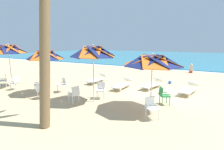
{
  "coord_description": "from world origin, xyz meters",
  "views": [
    {
      "loc": [
        2.1,
        -9.76,
        2.94
      ],
      "look_at": [
        -2.86,
        -0.42,
        1.0
      ],
      "focal_mm": 28.6,
      "sensor_mm": 36.0,
      "label": 1
    }
  ],
  "objects": [
    {
      "name": "plastic_chair_5",
      "position": [
        -5.43,
        -3.5,
        0.5
      ],
      "size": [
        0.48,
        0.51,
        0.87
      ],
      "color": "white",
      "rests_on": "ground"
    },
    {
      "name": "beach_umbrella_3",
      "position": [
        -9.19,
        -2.69,
        2.48
      ],
      "size": [
        2.21,
        2.21,
        2.89
      ],
      "color": "silver",
      "rests_on": "ground"
    },
    {
      "name": "plastic_chair_3",
      "position": [
        -2.7,
        -1.96,
        0.5
      ],
      "size": [
        0.57,
        0.59,
        0.87
      ],
      "color": "white",
      "rests_on": "ground"
    },
    {
      "name": "plastic_chair_8",
      "position": [
        -9.65,
        -2.92,
        0.5
      ],
      "size": [
        0.6,
        0.61,
        0.87
      ],
      "color": "white",
      "rests_on": "ground"
    },
    {
      "name": "beach_umbrella_1",
      "position": [
        -2.72,
        -2.61,
        2.47
      ],
      "size": [
        2.2,
        2.2,
        2.85
      ],
      "color": "silver",
      "rests_on": "ground"
    },
    {
      "name": "sun_lounger_1",
      "position": [
        -0.87,
        1.42,
        0.28
      ],
      "size": [
        1.12,
        2.23,
        0.62
      ],
      "color": "white",
      "rests_on": "ground"
    },
    {
      "name": "plastic_chair_7",
      "position": [
        -8.37,
        -2.98,
        0.5
      ],
      "size": [
        0.48,
        0.45,
        0.87
      ],
      "color": "white",
      "rests_on": "ground"
    },
    {
      "name": "beach_umbrella_2",
      "position": [
        -5.9,
        -2.66,
        2.23
      ],
      "size": [
        2.04,
        2.04,
        2.63
      ],
      "color": "silver",
      "rests_on": "ground"
    },
    {
      "name": "ground_plane",
      "position": [
        0.0,
        0.0,
        0.0
      ],
      "size": [
        80.0,
        80.0,
        0.0
      ],
      "primitive_type": "plane",
      "color": "#D3B784"
    },
    {
      "name": "palm_tree_1",
      "position": [
        -2.76,
        -5.46,
        3.16
      ],
      "size": [
        2.9,
        2.71,
        5.21
      ],
      "color": "brown",
      "rests_on": "ground"
    },
    {
      "name": "surf_foam",
      "position": [
        0.0,
        10.19,
        0.01
      ],
      "size": [
        80.0,
        0.7,
        0.01
      ],
      "primitive_type": "cube",
      "color": "white",
      "rests_on": "ground"
    },
    {
      "name": "plastic_chair_2",
      "position": [
        -3.45,
        -3.23,
        0.5
      ],
      "size": [
        0.57,
        0.55,
        0.87
      ],
      "color": "white",
      "rests_on": "ground"
    },
    {
      "name": "sun_lounger_0",
      "position": [
        1.34,
        1.23,
        0.28
      ],
      "size": [
        1.03,
        2.23,
        0.62
      ],
      "color": "white",
      "rests_on": "ground"
    },
    {
      "name": "plastic_chair_6",
      "position": [
        -6.63,
        -2.6,
        0.5
      ],
      "size": [
        0.59,
        0.61,
        0.87
      ],
      "color": "white",
      "rests_on": "ground"
    },
    {
      "name": "sea",
      "position": [
        0.0,
        28.49,
        0.05
      ],
      "size": [
        80.0,
        36.0,
        0.1
      ],
      "primitive_type": "cube",
      "color": "teal",
      "rests_on": "ground"
    },
    {
      "name": "beachgoer_seated",
      "position": [
        0.86,
        9.15,
        0.29
      ],
      "size": [
        0.3,
        0.93,
        0.92
      ],
      "color": "red",
      "rests_on": "ground"
    },
    {
      "name": "sun_lounger_2",
      "position": [
        -2.55,
        0.51,
        0.28
      ],
      "size": [
        0.68,
        2.16,
        0.62
      ],
      "color": "white",
      "rests_on": "ground"
    },
    {
      "name": "beach_ball",
      "position": [
        -0.08,
        3.23,
        0.12
      ],
      "size": [
        0.24,
        0.24,
        0.24
      ],
      "primitive_type": "sphere",
      "color": "blue",
      "rests_on": "ground"
    },
    {
      "name": "beach_umbrella_0",
      "position": [
        0.09,
        -2.34,
        2.17
      ],
      "size": [
        2.54,
        2.54,
        2.5
      ],
      "color": "silver",
      "rests_on": "ground"
    },
    {
      "name": "plastic_chair_0",
      "position": [
        0.43,
        -1.41,
        0.5
      ],
      "size": [
        0.62,
        0.61,
        0.87
      ],
      "color": "#2D8C4C",
      "rests_on": "ground"
    },
    {
      "name": "plastic_chair_1",
      "position": [
        0.37,
        -3.24,
        0.5
      ],
      "size": [
        0.63,
        0.63,
        0.87
      ],
      "color": "white",
      "rests_on": "ground"
    },
    {
      "name": "sun_lounger_3",
      "position": [
        -4.92,
        1.15,
        0.28
      ],
      "size": [
        0.65,
        2.15,
        0.62
      ],
      "color": "white",
      "rests_on": "ground"
    },
    {
      "name": "plastic_chair_4",
      "position": [
        -5.38,
        -1.99,
        0.5
      ],
      "size": [
        0.57,
        0.59,
        0.87
      ],
      "color": "white",
      "rests_on": "ground"
    }
  ]
}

